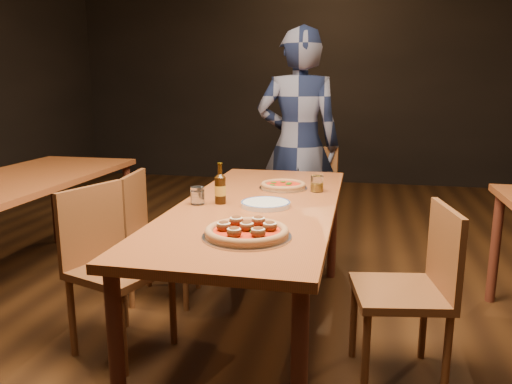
% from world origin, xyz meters
% --- Properties ---
extents(ground, '(9.00, 9.00, 0.00)m').
position_xyz_m(ground, '(0.00, 0.00, 0.00)').
color(ground, black).
extents(table_main, '(0.80, 2.00, 0.75)m').
position_xyz_m(table_main, '(0.00, 0.00, 0.68)').
color(table_main, brown).
rests_on(table_main, ground).
extents(table_left, '(0.80, 2.00, 0.75)m').
position_xyz_m(table_left, '(-1.70, 0.30, 0.68)').
color(table_left, brown).
rests_on(table_left, ground).
extents(chair_main_nw, '(0.53, 0.53, 0.89)m').
position_xyz_m(chair_main_nw, '(-0.65, -0.29, 0.44)').
color(chair_main_nw, brown).
rests_on(chair_main_nw, ground).
extents(chair_main_sw, '(0.44, 0.44, 0.85)m').
position_xyz_m(chair_main_sw, '(-0.68, 0.36, 0.43)').
color(chair_main_sw, brown).
rests_on(chair_main_sw, ground).
extents(chair_main_e, '(0.47, 0.47, 0.87)m').
position_xyz_m(chair_main_e, '(0.71, -0.26, 0.43)').
color(chair_main_e, brown).
rests_on(chair_main_e, ground).
extents(chair_end, '(0.49, 0.49, 0.91)m').
position_xyz_m(chair_end, '(0.10, 1.29, 0.45)').
color(chair_end, brown).
rests_on(chair_end, ground).
extents(pizza_meatball, '(0.36, 0.36, 0.07)m').
position_xyz_m(pizza_meatball, '(0.08, -0.58, 0.77)').
color(pizza_meatball, '#B7B7BF').
rests_on(pizza_meatball, table_main).
extents(pizza_margherita, '(0.29, 0.29, 0.04)m').
position_xyz_m(pizza_margherita, '(0.07, 0.39, 0.77)').
color(pizza_margherita, '#B7B7BF').
rests_on(pizza_margherita, table_main).
extents(plate_stack, '(0.25, 0.25, 0.02)m').
position_xyz_m(plate_stack, '(0.05, -0.06, 0.76)').
color(plate_stack, white).
rests_on(plate_stack, table_main).
extents(beer_bottle, '(0.06, 0.06, 0.21)m').
position_xyz_m(beer_bottle, '(-0.19, -0.05, 0.83)').
color(beer_bottle, black).
rests_on(beer_bottle, table_main).
extents(water_glass, '(0.07, 0.07, 0.09)m').
position_xyz_m(water_glass, '(-0.30, -0.09, 0.80)').
color(water_glass, white).
rests_on(water_glass, table_main).
extents(amber_glass, '(0.07, 0.07, 0.09)m').
position_xyz_m(amber_glass, '(0.27, 0.35, 0.80)').
color(amber_glass, '#A26912').
rests_on(amber_glass, table_main).
extents(diner, '(0.68, 0.47, 1.77)m').
position_xyz_m(diner, '(0.04, 1.36, 0.89)').
color(diner, black).
rests_on(diner, ground).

